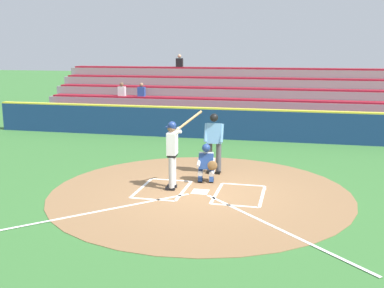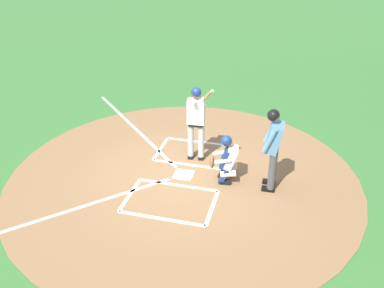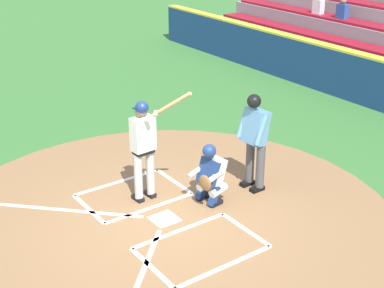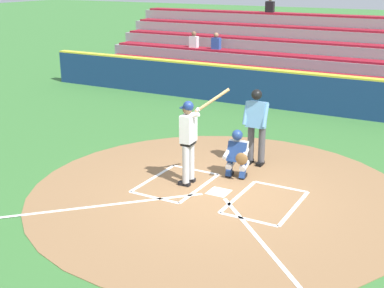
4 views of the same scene
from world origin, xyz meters
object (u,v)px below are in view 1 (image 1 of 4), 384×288
object	(u,v)px
catcher	(207,162)
plate_umpire	(214,139)
baseball	(265,189)
batter	(173,150)

from	to	relation	value
catcher	plate_umpire	size ratio (longest dim) A/B	0.61
baseball	catcher	bearing A→B (deg)	-14.14
batter	catcher	xyz separation A→B (m)	(-0.76, -0.87, -0.51)
batter	baseball	bearing A→B (deg)	-169.85
batter	plate_umpire	distance (m)	2.01
plate_umpire	baseball	distance (m)	2.41
batter	catcher	world-z (taller)	batter
catcher	plate_umpire	xyz separation A→B (m)	(-0.04, -0.97, 0.49)
catcher	baseball	xyz separation A→B (m)	(-1.70, 0.43, -0.55)
plate_umpire	batter	bearing A→B (deg)	66.60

